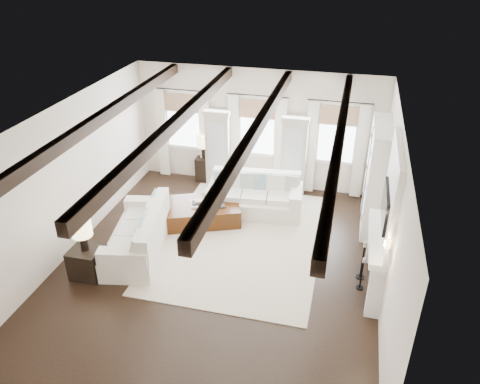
% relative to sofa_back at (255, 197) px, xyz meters
% --- Properties ---
extents(ground, '(7.50, 7.50, 0.00)m').
position_rel_sofa_back_xyz_m(ground, '(-0.27, -2.27, -0.40)').
color(ground, black).
rests_on(ground, ground).
extents(room_shell, '(6.54, 7.54, 3.22)m').
position_rel_sofa_back_xyz_m(room_shell, '(0.48, -1.37, 1.49)').
color(room_shell, silver).
rests_on(room_shell, ground).
extents(area_rug, '(3.54, 4.79, 0.02)m').
position_rel_sofa_back_xyz_m(area_rug, '(-0.02, -1.32, -0.39)').
color(area_rug, beige).
rests_on(area_rug, ground).
extents(sofa_back, '(2.38, 1.26, 0.98)m').
position_rel_sofa_back_xyz_m(sofa_back, '(0.00, 0.00, 0.00)').
color(sofa_back, white).
rests_on(sofa_back, ground).
extents(sofa_left, '(1.48, 2.48, 1.00)m').
position_rel_sofa_back_xyz_m(sofa_left, '(-2.04, -2.25, 0.00)').
color(sofa_left, white).
rests_on(sofa_left, ground).
extents(ottoman, '(2.04, 1.68, 0.46)m').
position_rel_sofa_back_xyz_m(ottoman, '(-1.14, -0.75, -0.17)').
color(ottoman, black).
rests_on(ottoman, ground).
extents(tray, '(0.61, 0.54, 0.04)m').
position_rel_sofa_back_xyz_m(tray, '(-1.14, -0.76, 0.08)').
color(tray, white).
rests_on(tray, ottoman).
extents(book_lower, '(0.32, 0.28, 0.04)m').
position_rel_sofa_back_xyz_m(book_lower, '(-1.22, -0.82, 0.12)').
color(book_lower, '#262628').
rests_on(book_lower, tray).
extents(book_upper, '(0.27, 0.24, 0.03)m').
position_rel_sofa_back_xyz_m(book_upper, '(-1.19, -0.76, 0.16)').
color(book_upper, beige).
rests_on(book_upper, book_lower).
extents(book_loose, '(0.29, 0.26, 0.03)m').
position_rel_sofa_back_xyz_m(book_loose, '(-0.69, -0.76, 0.08)').
color(book_loose, '#262628').
rests_on(book_loose, ottoman).
extents(side_table_front, '(0.61, 0.61, 0.61)m').
position_rel_sofa_back_xyz_m(side_table_front, '(-2.74, -3.25, -0.10)').
color(side_table_front, black).
rests_on(side_table_front, ground).
extents(lamp_front, '(0.40, 0.40, 0.69)m').
position_rel_sofa_back_xyz_m(lamp_front, '(-2.74, -3.25, 0.68)').
color(lamp_front, black).
rests_on(lamp_front, side_table_front).
extents(side_table_back, '(0.45, 0.45, 0.67)m').
position_rel_sofa_back_xyz_m(side_table_back, '(-1.74, 1.36, -0.07)').
color(side_table_back, black).
rests_on(side_table_back, ground).
extents(lamp_back, '(0.40, 0.40, 0.69)m').
position_rel_sofa_back_xyz_m(lamp_back, '(-1.74, 1.36, 0.74)').
color(lamp_back, black).
rests_on(lamp_back, side_table_back).
extents(candlestick_near, '(0.15, 0.15, 0.72)m').
position_rel_sofa_back_xyz_m(candlestick_near, '(2.63, -2.37, -0.10)').
color(candlestick_near, black).
rests_on(candlestick_near, ground).
extents(candlestick_far, '(0.18, 0.18, 0.87)m').
position_rel_sofa_back_xyz_m(candlestick_far, '(2.63, -2.03, -0.04)').
color(candlestick_far, black).
rests_on(candlestick_far, ground).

